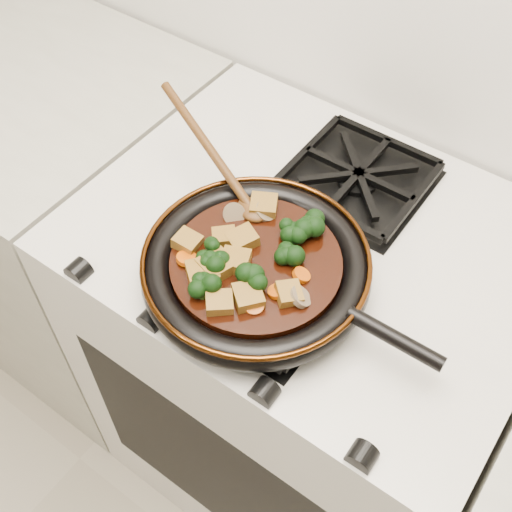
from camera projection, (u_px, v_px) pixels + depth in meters
The scene contains 30 objects.
stove at pixel (299, 368), 1.39m from camera, with size 0.76×0.60×0.90m, color beige.
burner_grate_front at pixel (264, 285), 0.96m from camera, with size 0.23×0.23×0.03m, color black, non-canonical shape.
burner_grate_back at pixel (358, 178), 1.10m from camera, with size 0.23×0.23×0.03m, color black, non-canonical shape.
skillet at pixel (257, 268), 0.94m from camera, with size 0.47×0.34×0.05m.
braising_sauce at pixel (256, 265), 0.94m from camera, with size 0.25×0.25×0.02m, color black.
tofu_cube_0 at pixel (264, 206), 0.99m from camera, with size 0.04×0.04×0.02m, color brown.
tofu_cube_1 at pixel (289, 294), 0.88m from camera, with size 0.04×0.03×0.02m, color brown.
tofu_cube_2 at pixel (203, 274), 0.90m from camera, with size 0.04×0.04×0.02m, color brown.
tofu_cube_3 at pixel (235, 261), 0.92m from camera, with size 0.04×0.04×0.02m, color brown.
tofu_cube_4 at pixel (243, 240), 0.94m from camera, with size 0.04×0.03×0.02m, color brown.
tofu_cube_5 at pixel (219, 303), 0.87m from camera, with size 0.04×0.03×0.02m, color brown.
tofu_cube_6 at pixel (224, 237), 0.95m from camera, with size 0.03×0.03×0.02m, color brown.
tofu_cube_7 at pixel (216, 266), 0.91m from camera, with size 0.04×0.05×0.02m, color brown.
tofu_cube_8 at pixel (248, 297), 0.88m from camera, with size 0.04×0.04×0.02m, color brown.
tofu_cube_9 at pixel (187, 242), 0.94m from camera, with size 0.04×0.03×0.02m, color brown.
broccoli_floret_0 at pixel (256, 278), 0.90m from camera, with size 0.06×0.06×0.05m, color black, non-canonical shape.
broccoli_floret_1 at pixel (216, 264), 0.91m from camera, with size 0.06×0.06×0.05m, color black, non-canonical shape.
broccoli_floret_2 at pixel (290, 254), 0.93m from camera, with size 0.06×0.06×0.05m, color black, non-canonical shape.
broccoli_floret_3 at pixel (295, 232), 0.95m from camera, with size 0.06×0.06×0.05m, color black, non-canonical shape.
broccoli_floret_4 at pixel (315, 226), 0.96m from camera, with size 0.06×0.06×0.05m, color black, non-canonical shape.
broccoli_floret_5 at pixel (202, 292), 0.88m from camera, with size 0.06×0.06×0.05m, color black, non-canonical shape.
broccoli_floret_6 at pixel (213, 258), 0.92m from camera, with size 0.06×0.06×0.05m, color black, non-canonical shape.
carrot_coin_0 at pixel (187, 259), 0.93m from camera, with size 0.03×0.03×0.01m, color #B84605.
carrot_coin_1 at pixel (277, 291), 0.89m from camera, with size 0.03×0.03×0.01m, color #B84605.
carrot_coin_2 at pixel (301, 275), 0.91m from camera, with size 0.03×0.03×0.01m, color #B84605.
carrot_coin_3 at pixel (254, 305), 0.88m from camera, with size 0.03×0.03×0.01m, color #B84605.
mushroom_slice_0 at pixel (234, 214), 0.98m from camera, with size 0.03×0.03×0.01m, color brown.
mushroom_slice_1 at pixel (265, 211), 0.98m from camera, with size 0.03×0.03×0.01m, color brown.
mushroom_slice_2 at pixel (300, 297), 0.88m from camera, with size 0.03×0.03×0.01m, color brown.
wooden_spoon at pixel (225, 171), 1.01m from camera, with size 0.16×0.08×0.27m.
Camera 1 is at (0.32, 1.09, 1.69)m, focal length 45.00 mm.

